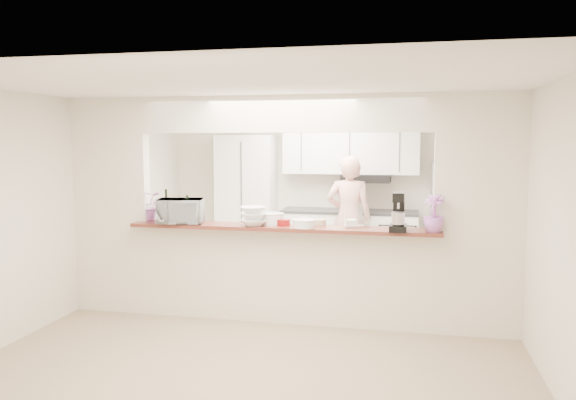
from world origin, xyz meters
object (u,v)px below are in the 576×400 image
(refrigerator, at_px, (456,219))
(person, at_px, (349,218))
(stand_mixer, at_px, (398,214))
(toaster_oven, at_px, (181,211))

(refrigerator, relative_size, person, 0.95)
(refrigerator, bearing_deg, stand_mixer, -106.01)
(person, bearing_deg, refrigerator, -162.32)
(toaster_oven, distance_m, person, 2.77)
(refrigerator, relative_size, toaster_oven, 3.43)
(person, bearing_deg, toaster_oven, 50.55)
(toaster_oven, height_order, person, person)
(refrigerator, height_order, person, person)
(refrigerator, height_order, stand_mixer, refrigerator)
(toaster_oven, bearing_deg, refrigerator, 27.53)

